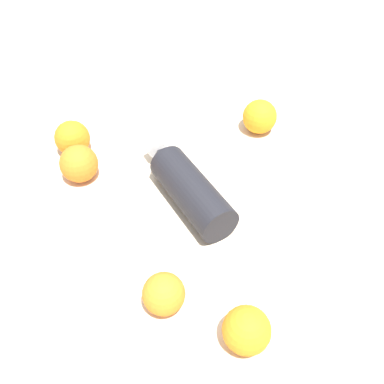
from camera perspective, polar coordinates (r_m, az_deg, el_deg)
ground_plane at (r=0.79m, az=-1.93°, el=-0.35°), size 2.40×2.40×0.00m
water_bottle at (r=0.76m, az=-0.89°, el=1.08°), size 0.22×0.23×0.07m
orange_0 at (r=0.90m, az=-16.13°, el=7.14°), size 0.07×0.07×0.07m
orange_1 at (r=0.83m, az=-15.28°, el=3.79°), size 0.07×0.07×0.07m
orange_2 at (r=0.94m, az=9.28°, el=10.18°), size 0.08×0.08×0.08m
orange_3 at (r=0.60m, az=7.50°, el=-18.31°), size 0.07×0.07×0.07m
orange_4 at (r=0.63m, az=-3.91°, el=-13.78°), size 0.06×0.06×0.06m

